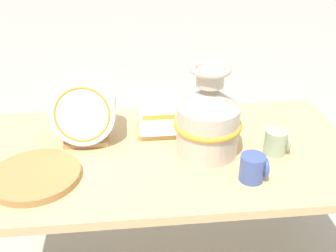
{
  "coord_description": "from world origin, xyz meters",
  "views": [
    {
      "loc": [
        -0.14,
        -1.33,
        1.49
      ],
      "look_at": [
        0.0,
        0.0,
        0.75
      ],
      "focal_mm": 42.0,
      "sensor_mm": 36.0,
      "label": 1
    }
  ],
  "objects": [
    {
      "name": "ceramic_vase",
      "position": [
        0.15,
        -0.03,
        0.79
      ],
      "size": [
        0.27,
        0.27,
        0.36
      ],
      "color": "beige",
      "rests_on": "display_table"
    },
    {
      "name": "display_table",
      "position": [
        0.0,
        0.0,
        0.58
      ],
      "size": [
        1.53,
        0.79,
        0.64
      ],
      "color": "tan",
      "rests_on": "ground_plane"
    },
    {
      "name": "mug_cobalt_glaze",
      "position": [
        0.28,
        -0.23,
        0.69
      ],
      "size": [
        0.1,
        0.09,
        0.1
      ],
      "color": "#42569E",
      "rests_on": "display_table"
    },
    {
      "name": "wicker_charger_stack",
      "position": [
        -0.49,
        -0.14,
        0.66
      ],
      "size": [
        0.32,
        0.32,
        0.03
      ],
      "color": "#AD7F47",
      "rests_on": "display_table"
    },
    {
      "name": "dish_rack_round_plates",
      "position": [
        -0.33,
        0.11,
        0.77
      ],
      "size": [
        0.26,
        0.2,
        0.28
      ],
      "color": "tan",
      "rests_on": "display_table"
    },
    {
      "name": "dish_rack_square_plates",
      "position": [
        -0.03,
        0.15,
        0.7
      ],
      "size": [
        0.18,
        0.17,
        0.18
      ],
      "color": "tan",
      "rests_on": "display_table"
    },
    {
      "name": "mug_sage_glaze",
      "position": [
        0.42,
        -0.06,
        0.69
      ],
      "size": [
        0.1,
        0.09,
        0.1
      ],
      "color": "#9EB28E",
      "rests_on": "display_table"
    }
  ]
}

